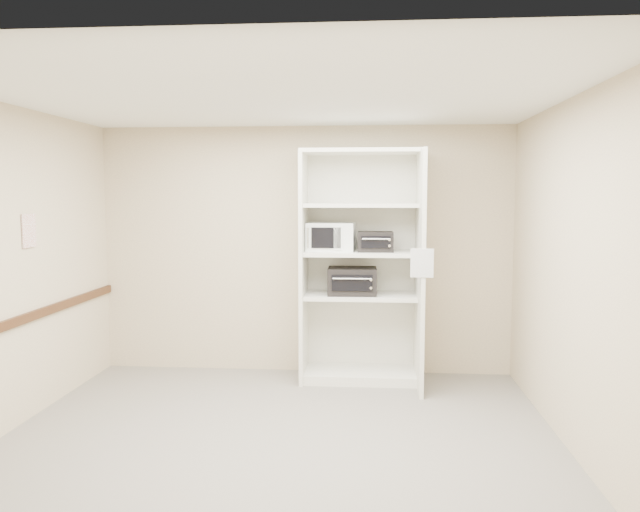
# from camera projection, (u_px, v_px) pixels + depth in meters

# --- Properties ---
(floor) EXTENTS (4.50, 4.00, 0.01)m
(floor) POSITION_uv_depth(u_px,v_px,m) (279.00, 439.00, 5.00)
(floor) COLOR slate
(floor) RESTS_ON ground
(ceiling) EXTENTS (4.50, 4.00, 0.01)m
(ceiling) POSITION_uv_depth(u_px,v_px,m) (277.00, 96.00, 4.74)
(ceiling) COLOR white
(wall_back) EXTENTS (4.50, 0.02, 2.70)m
(wall_back) POSITION_uv_depth(u_px,v_px,m) (305.00, 250.00, 6.85)
(wall_back) COLOR beige
(wall_back) RESTS_ON ground
(wall_front) EXTENTS (4.50, 0.02, 2.70)m
(wall_front) POSITION_uv_depth(u_px,v_px,m) (214.00, 325.00, 2.89)
(wall_front) COLOR beige
(wall_front) RESTS_ON ground
(wall_left) EXTENTS (0.02, 4.00, 2.70)m
(wall_left) POSITION_uv_depth(u_px,v_px,m) (3.00, 270.00, 5.05)
(wall_left) COLOR beige
(wall_left) RESTS_ON ground
(wall_right) EXTENTS (0.02, 4.00, 2.70)m
(wall_right) POSITION_uv_depth(u_px,v_px,m) (574.00, 275.00, 4.69)
(wall_right) COLOR beige
(wall_right) RESTS_ON ground
(shelving_unit) EXTENTS (1.24, 0.92, 2.42)m
(shelving_unit) POSITION_uv_depth(u_px,v_px,m) (365.00, 274.00, 6.53)
(shelving_unit) COLOR beige
(shelving_unit) RESTS_ON floor
(microwave) EXTENTS (0.52, 0.41, 0.30)m
(microwave) POSITION_uv_depth(u_px,v_px,m) (331.00, 237.00, 6.57)
(microwave) COLOR white
(microwave) RESTS_ON shelving_unit
(toaster_oven_upper) EXTENTS (0.37, 0.28, 0.21)m
(toaster_oven_upper) POSITION_uv_depth(u_px,v_px,m) (375.00, 242.00, 6.46)
(toaster_oven_upper) COLOR black
(toaster_oven_upper) RESTS_ON shelving_unit
(toaster_oven_lower) EXTENTS (0.51, 0.39, 0.28)m
(toaster_oven_lower) POSITION_uv_depth(u_px,v_px,m) (352.00, 281.00, 6.51)
(toaster_oven_lower) COLOR black
(toaster_oven_lower) RESTS_ON shelving_unit
(paper_sign) EXTENTS (0.21, 0.01, 0.27)m
(paper_sign) POSITION_uv_depth(u_px,v_px,m) (422.00, 263.00, 5.84)
(paper_sign) COLOR white
(paper_sign) RESTS_ON shelving_unit
(chair_rail) EXTENTS (0.04, 3.98, 0.08)m
(chair_rail) POSITION_uv_depth(u_px,v_px,m) (8.00, 324.00, 5.09)
(chair_rail) COLOR #3B2110
(chair_rail) RESTS_ON wall_left
(wall_poster) EXTENTS (0.01, 0.21, 0.29)m
(wall_poster) POSITION_uv_depth(u_px,v_px,m) (29.00, 231.00, 5.41)
(wall_poster) COLOR white
(wall_poster) RESTS_ON wall_left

